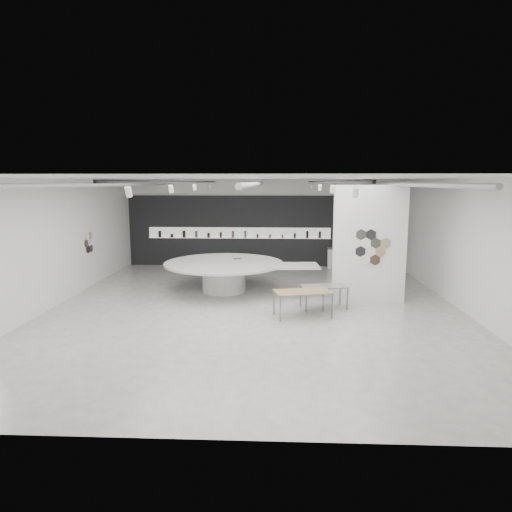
{
  "coord_description": "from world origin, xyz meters",
  "views": [
    {
      "loc": [
        0.62,
        -13.06,
        3.7
      ],
      "look_at": [
        -0.01,
        1.2,
        1.37
      ],
      "focal_mm": 32.0,
      "sensor_mm": 36.0,
      "label": 1
    }
  ],
  "objects_px": {
    "partition_column": "(369,244)",
    "sample_table_wood": "(303,293)",
    "sample_table_stone": "(324,288)",
    "kitchen_counter": "(345,258)",
    "display_island": "(226,272)"
  },
  "relations": [
    {
      "from": "display_island",
      "to": "sample_table_stone",
      "type": "bearing_deg",
      "value": -36.08
    },
    {
      "from": "partition_column",
      "to": "sample_table_wood",
      "type": "distance_m",
      "value": 3.0
    },
    {
      "from": "partition_column",
      "to": "kitchen_counter",
      "type": "height_order",
      "value": "partition_column"
    },
    {
      "from": "display_island",
      "to": "sample_table_stone",
      "type": "xyz_separation_m",
      "value": [
        3.09,
        -1.94,
        -0.04
      ]
    },
    {
      "from": "partition_column",
      "to": "kitchen_counter",
      "type": "distance_m",
      "value": 5.67
    },
    {
      "from": "sample_table_wood",
      "to": "sample_table_stone",
      "type": "bearing_deg",
      "value": 52.02
    },
    {
      "from": "sample_table_wood",
      "to": "kitchen_counter",
      "type": "xyz_separation_m",
      "value": [
        2.25,
        7.28,
        -0.23
      ]
    },
    {
      "from": "sample_table_wood",
      "to": "kitchen_counter",
      "type": "height_order",
      "value": "kitchen_counter"
    },
    {
      "from": "sample_table_wood",
      "to": "display_island",
      "type": "bearing_deg",
      "value": 130.9
    },
    {
      "from": "kitchen_counter",
      "to": "sample_table_wood",
      "type": "bearing_deg",
      "value": -103.0
    },
    {
      "from": "display_island",
      "to": "sample_table_wood",
      "type": "bearing_deg",
      "value": -53.03
    },
    {
      "from": "partition_column",
      "to": "sample_table_wood",
      "type": "height_order",
      "value": "partition_column"
    },
    {
      "from": "sample_table_stone",
      "to": "kitchen_counter",
      "type": "height_order",
      "value": "kitchen_counter"
    },
    {
      "from": "partition_column",
      "to": "display_island",
      "type": "relative_size",
      "value": 0.68
    },
    {
      "from": "display_island",
      "to": "kitchen_counter",
      "type": "relative_size",
      "value": 3.38
    }
  ]
}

